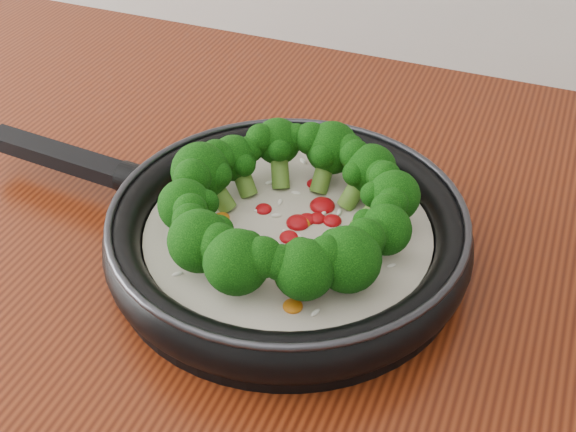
% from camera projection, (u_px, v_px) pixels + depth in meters
% --- Properties ---
extents(skillet, '(0.53, 0.36, 0.10)m').
position_uv_depth(skillet, '(285.00, 227.00, 0.67)').
color(skillet, black).
rests_on(skillet, counter).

